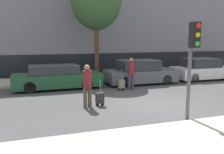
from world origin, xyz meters
TOP-DOWN VIEW (x-y plane):
  - ground_plane at (0.00, 0.00)m, footprint 80.00×80.00m
  - sidewalk_near at (0.00, -3.75)m, footprint 28.00×2.50m
  - sidewalk_far at (0.00, 7.00)m, footprint 28.00×3.00m
  - building_facade at (0.00, 10.31)m, footprint 28.00×2.28m
  - parked_car_0 at (-3.63, 4.58)m, footprint 4.69×1.73m
  - parked_car_1 at (1.33, 4.58)m, footprint 4.26×1.87m
  - parked_car_2 at (5.92, 4.68)m, footprint 3.98×1.88m
  - pedestrian_left at (-2.89, 0.35)m, footprint 0.35×0.34m
  - trolley_left at (-2.35, 0.46)m, footprint 0.34×0.29m
  - pedestrian_right at (0.13, 3.09)m, footprint 0.35×0.34m
  - trolley_right at (-0.42, 3.10)m, footprint 0.34×0.29m
  - traffic_light at (-0.07, -2.37)m, footprint 0.28×0.47m

SIDE VIEW (x-z plane):
  - ground_plane at x=0.00m, z-range 0.00..0.00m
  - sidewalk_near at x=0.00m, z-range 0.00..0.12m
  - sidewalk_far at x=0.00m, z-range 0.00..0.12m
  - trolley_left at x=-2.35m, z-range -0.21..0.87m
  - trolley_right at x=-0.42m, z-range -0.21..0.89m
  - parked_car_0 at x=-3.63m, z-range -0.03..1.27m
  - parked_car_2 at x=5.92m, z-range -0.05..1.37m
  - parked_car_1 at x=1.33m, z-range -0.05..1.39m
  - pedestrian_right at x=0.13m, z-range 0.12..1.83m
  - pedestrian_left at x=-2.89m, z-range 0.12..1.85m
  - traffic_light at x=-0.07m, z-range 0.71..3.95m
  - building_facade at x=0.00m, z-range -0.02..9.60m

